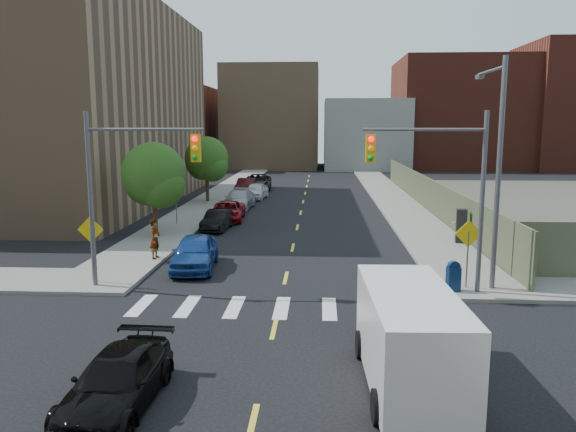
# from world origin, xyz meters

# --- Properties ---
(ground) EXTENTS (160.00, 160.00, 0.00)m
(ground) POSITION_xyz_m (0.00, 0.00, 0.00)
(ground) COLOR black
(ground) RESTS_ON ground
(sidewalk_nw) EXTENTS (3.50, 73.00, 0.15)m
(sidewalk_nw) POSITION_xyz_m (-7.75, 41.50, 0.07)
(sidewalk_nw) COLOR gray
(sidewalk_nw) RESTS_ON ground
(sidewalk_ne) EXTENTS (3.50, 73.00, 0.15)m
(sidewalk_ne) POSITION_xyz_m (7.75, 41.50, 0.07)
(sidewalk_ne) COLOR gray
(sidewalk_ne) RESTS_ON ground
(fence_north) EXTENTS (0.12, 44.00, 2.50)m
(fence_north) POSITION_xyz_m (9.60, 28.00, 1.25)
(fence_north) COLOR #586245
(fence_north) RESTS_ON ground
(building_nw) EXTENTS (22.00, 30.00, 16.00)m
(building_nw) POSITION_xyz_m (-22.00, 30.00, 8.00)
(building_nw) COLOR #8C6B4C
(building_nw) RESTS_ON ground
(bg_bldg_west) EXTENTS (14.00, 18.00, 12.00)m
(bg_bldg_west) POSITION_xyz_m (-22.00, 70.00, 6.00)
(bg_bldg_west) COLOR #592319
(bg_bldg_west) RESTS_ON ground
(bg_bldg_midwest) EXTENTS (14.00, 16.00, 15.00)m
(bg_bldg_midwest) POSITION_xyz_m (-6.00, 72.00, 7.50)
(bg_bldg_midwest) COLOR #8C6B4C
(bg_bldg_midwest) RESTS_ON ground
(bg_bldg_center) EXTENTS (12.00, 16.00, 10.00)m
(bg_bldg_center) POSITION_xyz_m (8.00, 70.00, 5.00)
(bg_bldg_center) COLOR gray
(bg_bldg_center) RESTS_ON ground
(bg_bldg_east) EXTENTS (18.00, 18.00, 16.00)m
(bg_bldg_east) POSITION_xyz_m (22.00, 72.00, 8.00)
(bg_bldg_east) COLOR #592319
(bg_bldg_east) RESTS_ON ground
(bg_bldg_fareast) EXTENTS (14.00, 16.00, 18.00)m
(bg_bldg_fareast) POSITION_xyz_m (38.00, 70.00, 9.00)
(bg_bldg_fareast) COLOR #592319
(bg_bldg_fareast) RESTS_ON ground
(signal_nw) EXTENTS (4.59, 0.30, 7.00)m
(signal_nw) POSITION_xyz_m (-5.98, 6.00, 4.53)
(signal_nw) COLOR #59595E
(signal_nw) RESTS_ON ground
(signal_ne) EXTENTS (4.59, 0.30, 7.00)m
(signal_ne) POSITION_xyz_m (5.98, 6.00, 4.53)
(signal_ne) COLOR #59595E
(signal_ne) RESTS_ON ground
(streetlight_ne) EXTENTS (0.25, 3.70, 9.00)m
(streetlight_ne) POSITION_xyz_m (8.20, 6.90, 5.22)
(streetlight_ne) COLOR #59595E
(streetlight_ne) RESTS_ON ground
(warn_sign_nw) EXTENTS (1.06, 0.06, 2.83)m
(warn_sign_nw) POSITION_xyz_m (-7.80, 6.50, 1.99)
(warn_sign_nw) COLOR #59595E
(warn_sign_nw) RESTS_ON ground
(warn_sign_ne) EXTENTS (1.06, 0.06, 2.83)m
(warn_sign_ne) POSITION_xyz_m (7.20, 6.50, 1.99)
(warn_sign_ne) COLOR #59595E
(warn_sign_ne) RESTS_ON ground
(warn_sign_midwest) EXTENTS (1.06, 0.06, 2.83)m
(warn_sign_midwest) POSITION_xyz_m (-7.80, 20.00, 1.99)
(warn_sign_midwest) COLOR #59595E
(warn_sign_midwest) RESTS_ON ground
(tree_west_near) EXTENTS (3.66, 3.64, 5.52)m
(tree_west_near) POSITION_xyz_m (-8.00, 16.05, 3.48)
(tree_west_near) COLOR #332114
(tree_west_near) RESTS_ON ground
(tree_west_far) EXTENTS (3.66, 3.64, 5.52)m
(tree_west_far) POSITION_xyz_m (-8.00, 31.05, 3.48)
(tree_west_far) COLOR #332114
(tree_west_far) RESTS_ON ground
(parked_car_blue) EXTENTS (2.20, 4.69, 1.55)m
(parked_car_blue) POSITION_xyz_m (-4.20, 9.27, 0.78)
(parked_car_blue) COLOR navy
(parked_car_blue) RESTS_ON ground
(parked_car_black) EXTENTS (1.59, 3.87, 1.25)m
(parked_car_black) POSITION_xyz_m (-4.91, 18.74, 0.62)
(parked_car_black) COLOR black
(parked_car_black) RESTS_ON ground
(parked_car_red) EXTENTS (2.45, 4.84, 1.31)m
(parked_car_red) POSITION_xyz_m (-4.88, 22.24, 0.66)
(parked_car_red) COLOR maroon
(parked_car_red) RESTS_ON ground
(parked_car_silver) EXTENTS (2.34, 5.12, 1.45)m
(parked_car_silver) POSITION_xyz_m (-4.86, 27.68, 0.73)
(parked_car_silver) COLOR #989B9F
(parked_car_silver) RESTS_ON ground
(parked_car_white) EXTENTS (2.10, 4.34, 1.43)m
(parked_car_white) POSITION_xyz_m (-4.20, 33.59, 0.71)
(parked_car_white) COLOR silver
(parked_car_white) RESTS_ON ground
(parked_car_maroon) EXTENTS (1.75, 4.58, 1.49)m
(parked_car_maroon) POSITION_xyz_m (-5.50, 36.79, 0.75)
(parked_car_maroon) COLOR #390B10
(parked_car_maroon) RESTS_ON ground
(parked_car_grey) EXTENTS (2.94, 5.79, 1.57)m
(parked_car_grey) POSITION_xyz_m (-4.83, 40.74, 0.78)
(parked_car_grey) COLOR black
(parked_car_grey) RESTS_ON ground
(black_sedan) EXTENTS (1.90, 4.37, 1.25)m
(black_sedan) POSITION_xyz_m (-3.20, -3.30, 0.63)
(black_sedan) COLOR black
(black_sedan) RESTS_ON ground
(cargo_van) EXTENTS (2.42, 5.47, 2.47)m
(cargo_van) POSITION_xyz_m (3.68, -1.68, 1.30)
(cargo_van) COLOR white
(cargo_van) RESTS_ON ground
(mailbox) EXTENTS (0.54, 0.44, 1.18)m
(mailbox) POSITION_xyz_m (6.58, 6.00, 0.72)
(mailbox) COLOR #0D254F
(mailbox) RESTS_ON sidewalk_ne
(payphone) EXTENTS (0.60, 0.52, 1.85)m
(payphone) POSITION_xyz_m (9.06, 15.08, 1.07)
(payphone) COLOR black
(payphone) RESTS_ON sidewalk_ne
(pedestrian_west) EXTENTS (0.51, 0.73, 1.91)m
(pedestrian_west) POSITION_xyz_m (-6.41, 10.57, 1.10)
(pedestrian_west) COLOR gray
(pedestrian_west) RESTS_ON sidewalk_nw
(pedestrian_east) EXTENTS (0.96, 0.86, 1.61)m
(pedestrian_east) POSITION_xyz_m (9.20, 16.14, 0.96)
(pedestrian_east) COLOR gray
(pedestrian_east) RESTS_ON sidewalk_ne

